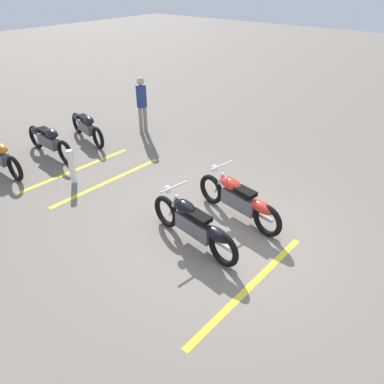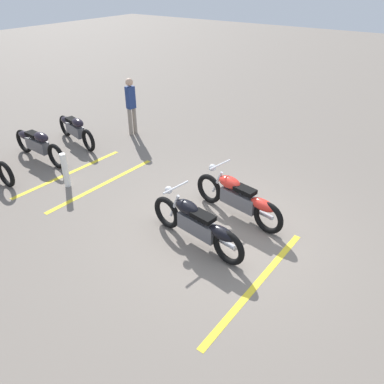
# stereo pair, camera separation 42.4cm
# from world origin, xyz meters

# --- Properties ---
(ground_plane) EXTENTS (60.00, 60.00, 0.00)m
(ground_plane) POSITION_xyz_m (0.00, 0.00, 0.00)
(ground_plane) COLOR slate
(motorcycle_bright_foreground) EXTENTS (2.21, 0.68, 1.04)m
(motorcycle_bright_foreground) POSITION_xyz_m (0.05, -0.61, 0.46)
(motorcycle_bright_foreground) COLOR black
(motorcycle_bright_foreground) RESTS_ON ground
(motorcycle_dark_foreground) EXTENTS (2.22, 0.65, 1.04)m
(motorcycle_dark_foreground) POSITION_xyz_m (0.24, 0.63, 0.46)
(motorcycle_dark_foreground) COLOR black
(motorcycle_dark_foreground) RESTS_ON ground
(motorcycle_row_far_left) EXTENTS (2.10, 0.65, 0.81)m
(motorcycle_row_far_left) POSITION_xyz_m (5.90, -1.32, 0.44)
(motorcycle_row_far_left) COLOR black
(motorcycle_row_far_left) RESTS_ON ground
(motorcycle_row_left) EXTENTS (2.21, 0.35, 0.83)m
(motorcycle_row_left) POSITION_xyz_m (5.82, 0.01, 0.45)
(motorcycle_row_left) COLOR black
(motorcycle_row_left) RESTS_ON ground
(bystander_secondary) EXTENTS (0.23, 0.29, 1.72)m
(bystander_secondary) POSITION_xyz_m (4.96, -2.78, 0.96)
(bystander_secondary) COLOR gray
(bystander_secondary) RESTS_ON ground
(bollard_post) EXTENTS (0.14, 0.14, 0.84)m
(bollard_post) POSITION_xyz_m (4.01, 0.56, 0.42)
(bollard_post) COLOR white
(bollard_post) RESTS_ON ground
(parking_stripe_near) EXTENTS (0.27, 3.20, 0.01)m
(parking_stripe_near) POSITION_xyz_m (-1.14, 0.91, 0.00)
(parking_stripe_near) COLOR yellow
(parking_stripe_near) RESTS_ON ground
(parking_stripe_mid) EXTENTS (0.27, 3.20, 0.01)m
(parking_stripe_mid) POSITION_xyz_m (3.38, 0.03, 0.00)
(parking_stripe_mid) COLOR yellow
(parking_stripe_mid) RESTS_ON ground
(parking_stripe_far) EXTENTS (0.27, 3.20, 0.01)m
(parking_stripe_far) POSITION_xyz_m (4.51, 0.09, 0.00)
(parking_stripe_far) COLOR yellow
(parking_stripe_far) RESTS_ON ground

